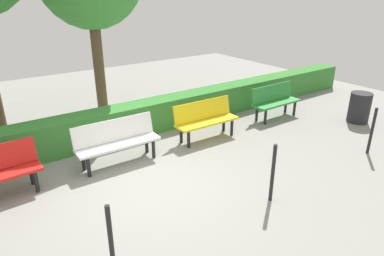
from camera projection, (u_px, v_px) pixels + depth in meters
name	position (u px, v px, depth m)	size (l,w,h in m)	color
ground_plane	(144.00, 179.00, 6.21)	(18.49, 18.49, 0.00)	gray
bench_green	(275.00, 100.00, 9.01)	(1.44, 0.46, 0.86)	#2D8C38
bench_yellow	(205.00, 118.00, 7.75)	(1.52, 0.50, 0.86)	yellow
bench_white	(117.00, 140.00, 6.65)	(1.65, 0.50, 0.86)	white
hedge_row	(142.00, 118.00, 8.08)	(14.49, 0.59, 0.74)	#387F33
railing_post_near	(372.00, 131.00, 7.01)	(0.06, 0.06, 1.00)	black
railing_post_mid	(273.00, 173.00, 5.42)	(0.06, 0.06, 1.00)	black
railing_post_far	(111.00, 242.00, 3.96)	(0.06, 0.06, 1.00)	black
trash_bin	(359.00, 108.00, 8.74)	(0.52, 0.52, 0.77)	#262628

